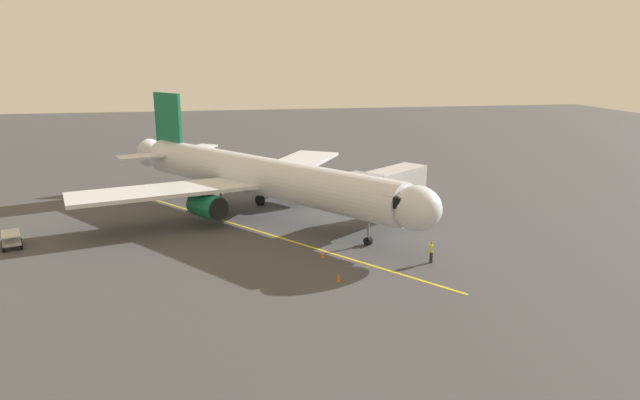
% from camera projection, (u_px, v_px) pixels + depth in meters
% --- Properties ---
extents(ground_plane, '(220.00, 220.00, 0.00)m').
position_uv_depth(ground_plane, '(262.00, 213.00, 57.78)').
color(ground_plane, '#424244').
extents(apron_lead_in_line, '(24.61, 31.82, 0.01)m').
position_uv_depth(apron_lead_in_line, '(266.00, 233.00, 51.08)').
color(apron_lead_in_line, yellow).
rests_on(apron_lead_in_line, ground).
extents(airplane, '(31.70, 34.41, 11.50)m').
position_uv_depth(airplane, '(258.00, 176.00, 55.97)').
color(airplane, silver).
rests_on(airplane, ground).
extents(jet_bridge, '(10.21, 8.65, 5.40)m').
position_uv_depth(jet_bridge, '(382.00, 187.00, 52.59)').
color(jet_bridge, '#B7B7BC').
rests_on(jet_bridge, ground).
extents(ground_crew_marshaller, '(0.32, 0.44, 1.71)m').
position_uv_depth(ground_crew_marshaller, '(431.00, 252.00, 43.76)').
color(ground_crew_marshaller, '#23232D').
rests_on(ground_crew_marshaller, ground).
extents(baggage_cart_near_nose, '(2.24, 2.92, 1.27)m').
position_uv_depth(baggage_cart_near_nose, '(11.00, 240.00, 47.27)').
color(baggage_cart_near_nose, '#9E9EA3').
rests_on(baggage_cart_near_nose, ground).
extents(safety_cone_nose_left, '(0.32, 0.32, 0.55)m').
position_uv_depth(safety_cone_nose_left, '(415.00, 225.00, 52.75)').
color(safety_cone_nose_left, '#F2590F').
rests_on(safety_cone_nose_left, ground).
extents(safety_cone_nose_right, '(0.32, 0.32, 0.55)m').
position_uv_depth(safety_cone_nose_right, '(323.00, 254.00, 44.97)').
color(safety_cone_nose_right, '#F2590F').
rests_on(safety_cone_nose_right, ground).
extents(safety_cone_wing_port, '(0.32, 0.32, 0.55)m').
position_uv_depth(safety_cone_wing_port, '(339.00, 277.00, 40.37)').
color(safety_cone_wing_port, '#F2590F').
rests_on(safety_cone_wing_port, ground).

